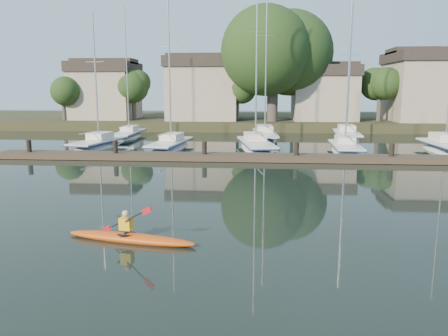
# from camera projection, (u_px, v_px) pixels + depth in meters

# --- Properties ---
(ground) EXTENTS (160.00, 160.00, 0.00)m
(ground) POSITION_uv_depth(u_px,v_px,m) (241.00, 227.00, 14.83)
(ground) COLOR black
(ground) RESTS_ON ground
(kayak) EXTENTS (4.31, 1.35, 1.37)m
(kayak) POSITION_uv_depth(u_px,v_px,m) (130.00, 236.00, 13.39)
(kayak) COLOR #B7450E
(kayak) RESTS_ON ground
(dock) EXTENTS (34.00, 2.00, 1.80)m
(dock) POSITION_uv_depth(u_px,v_px,m) (250.00, 157.00, 28.52)
(dock) COLOR #443327
(dock) RESTS_ON ground
(sailboat_0) EXTENTS (3.26, 7.58, 11.64)m
(sailboat_0) POSITION_uv_depth(u_px,v_px,m) (98.00, 150.00, 34.67)
(sailboat_0) COLOR silver
(sailboat_0) RESTS_ON ground
(sailboat_1) EXTENTS (2.93, 8.37, 13.40)m
(sailboat_1) POSITION_uv_depth(u_px,v_px,m) (170.00, 151.00, 34.09)
(sailboat_1) COLOR silver
(sailboat_1) RESTS_ON ground
(sailboat_2) EXTENTS (3.66, 9.37, 15.13)m
(sailboat_2) POSITION_uv_depth(u_px,v_px,m) (256.00, 152.00, 33.77)
(sailboat_2) COLOR silver
(sailboat_2) RESTS_ON ground
(sailboat_3) EXTENTS (2.29, 7.56, 12.07)m
(sailboat_3) POSITION_uv_depth(u_px,v_px,m) (345.00, 154.00, 32.41)
(sailboat_3) COLOR silver
(sailboat_3) RESTS_ON ground
(sailboat_4) EXTENTS (2.45, 7.86, 13.32)m
(sailboat_4) POSITION_uv_depth(u_px,v_px,m) (446.00, 155.00, 32.43)
(sailboat_4) COLOR silver
(sailboat_4) RESTS_ON ground
(sailboat_5) EXTENTS (1.93, 8.07, 13.34)m
(sailboat_5) POSITION_uv_depth(u_px,v_px,m) (129.00, 139.00, 41.94)
(sailboat_5) COLOR silver
(sailboat_5) RESTS_ON ground
(sailboat_6) EXTENTS (2.57, 10.13, 15.97)m
(sailboat_6) POSITION_uv_depth(u_px,v_px,m) (265.00, 141.00, 40.64)
(sailboat_6) COLOR silver
(sailboat_6) RESTS_ON ground
(sailboat_7) EXTENTS (2.91, 8.55, 13.53)m
(sailboat_7) POSITION_uv_depth(u_px,v_px,m) (346.00, 141.00, 40.71)
(sailboat_7) COLOR silver
(sailboat_7) RESTS_ON ground
(shore) EXTENTS (90.00, 25.25, 12.75)m
(shore) POSITION_uv_depth(u_px,v_px,m) (268.00, 100.00, 53.63)
(shore) COLOR #273219
(shore) RESTS_ON ground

